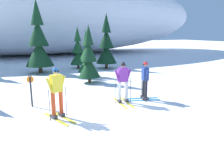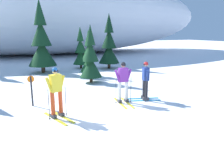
{
  "view_description": "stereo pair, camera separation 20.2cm",
  "coord_description": "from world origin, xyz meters",
  "px_view_note": "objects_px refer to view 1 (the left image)",
  "views": [
    {
      "loc": [
        -3.64,
        -7.16,
        3.07
      ],
      "look_at": [
        0.33,
        1.02,
        0.95
      ],
      "focal_mm": 36.1,
      "sensor_mm": 36.0,
      "label": 1
    },
    {
      "loc": [
        -3.46,
        -7.25,
        3.07
      ],
      "look_at": [
        0.33,
        1.02,
        0.95
      ],
      "focal_mm": 36.1,
      "sensor_mm": 36.0,
      "label": 2
    }
  ],
  "objects_px": {
    "pine_tree_right": "(78,51)",
    "skier_purple_jacket": "(123,82)",
    "pine_tree_far_right": "(106,46)",
    "trail_marker_post": "(31,89)",
    "pine_tree_center_left": "(39,43)",
    "skier_yellow_jacket": "(57,92)",
    "pine_tree_center": "(89,59)",
    "skier_navy_jacket": "(145,80)",
    "pine_tree_center_right": "(87,57)"
  },
  "relations": [
    {
      "from": "pine_tree_right",
      "to": "trail_marker_post",
      "type": "height_order",
      "value": "pine_tree_right"
    },
    {
      "from": "pine_tree_far_right",
      "to": "pine_tree_right",
      "type": "bearing_deg",
      "value": 153.26
    },
    {
      "from": "pine_tree_right",
      "to": "pine_tree_far_right",
      "type": "relative_size",
      "value": 0.77
    },
    {
      "from": "skier_yellow_jacket",
      "to": "skier_purple_jacket",
      "type": "bearing_deg",
      "value": 10.62
    },
    {
      "from": "skier_navy_jacket",
      "to": "skier_yellow_jacket",
      "type": "height_order",
      "value": "skier_yellow_jacket"
    },
    {
      "from": "pine_tree_center",
      "to": "pine_tree_center_left",
      "type": "bearing_deg",
      "value": 114.58
    },
    {
      "from": "skier_purple_jacket",
      "to": "pine_tree_center_left",
      "type": "bearing_deg",
      "value": 102.82
    },
    {
      "from": "pine_tree_center_left",
      "to": "pine_tree_right",
      "type": "xyz_separation_m",
      "value": [
        3.26,
        0.86,
        -0.79
      ]
    },
    {
      "from": "pine_tree_right",
      "to": "pine_tree_center",
      "type": "bearing_deg",
      "value": -100.82
    },
    {
      "from": "pine_tree_right",
      "to": "pine_tree_far_right",
      "type": "xyz_separation_m",
      "value": [
        2.15,
        -1.08,
        0.44
      ]
    },
    {
      "from": "skier_navy_jacket",
      "to": "pine_tree_center",
      "type": "height_order",
      "value": "pine_tree_center"
    },
    {
      "from": "skier_yellow_jacket",
      "to": "pine_tree_center",
      "type": "bearing_deg",
      "value": 58.39
    },
    {
      "from": "skier_yellow_jacket",
      "to": "pine_tree_right",
      "type": "distance_m",
      "value": 11.44
    },
    {
      "from": "trail_marker_post",
      "to": "pine_tree_center_left",
      "type": "bearing_deg",
      "value": 78.88
    },
    {
      "from": "pine_tree_center_right",
      "to": "trail_marker_post",
      "type": "distance_m",
      "value": 6.81
    },
    {
      "from": "skier_purple_jacket",
      "to": "pine_tree_center",
      "type": "bearing_deg",
      "value": 88.86
    },
    {
      "from": "skier_purple_jacket",
      "to": "pine_tree_far_right",
      "type": "bearing_deg",
      "value": 69.77
    },
    {
      "from": "pine_tree_center",
      "to": "pine_tree_right",
      "type": "relative_size",
      "value": 1.0
    },
    {
      "from": "pine_tree_center_left",
      "to": "trail_marker_post",
      "type": "distance_m",
      "value": 8.32
    },
    {
      "from": "skier_navy_jacket",
      "to": "skier_purple_jacket",
      "type": "height_order",
      "value": "skier_purple_jacket"
    },
    {
      "from": "skier_purple_jacket",
      "to": "skier_yellow_jacket",
      "type": "bearing_deg",
      "value": -169.38
    },
    {
      "from": "skier_purple_jacket",
      "to": "pine_tree_center_left",
      "type": "distance_m",
      "value": 9.55
    },
    {
      "from": "skier_yellow_jacket",
      "to": "trail_marker_post",
      "type": "xyz_separation_m",
      "value": [
        -0.69,
        1.76,
        -0.23
      ]
    },
    {
      "from": "pine_tree_right",
      "to": "skier_purple_jacket",
      "type": "bearing_deg",
      "value": -96.59
    },
    {
      "from": "pine_tree_center",
      "to": "skier_yellow_jacket",
      "type": "bearing_deg",
      "value": -121.61
    },
    {
      "from": "skier_navy_jacket",
      "to": "pine_tree_center_left",
      "type": "relative_size",
      "value": 0.33
    },
    {
      "from": "pine_tree_center_left",
      "to": "pine_tree_right",
      "type": "relative_size",
      "value": 1.54
    },
    {
      "from": "skier_yellow_jacket",
      "to": "pine_tree_center",
      "type": "distance_m",
      "value": 5.9
    },
    {
      "from": "skier_navy_jacket",
      "to": "pine_tree_far_right",
      "type": "height_order",
      "value": "pine_tree_far_right"
    },
    {
      "from": "skier_navy_jacket",
      "to": "skier_yellow_jacket",
      "type": "xyz_separation_m",
      "value": [
        -4.11,
        -0.54,
        0.05
      ]
    },
    {
      "from": "skier_navy_jacket",
      "to": "skier_yellow_jacket",
      "type": "bearing_deg",
      "value": -172.56
    },
    {
      "from": "pine_tree_center",
      "to": "pine_tree_center_right",
      "type": "height_order",
      "value": "pine_tree_center"
    },
    {
      "from": "skier_navy_jacket",
      "to": "skier_purple_jacket",
      "type": "xyz_separation_m",
      "value": [
        -1.12,
        0.02,
        0.02
      ]
    },
    {
      "from": "pine_tree_far_right",
      "to": "skier_purple_jacket",
      "type": "bearing_deg",
      "value": -110.23
    },
    {
      "from": "pine_tree_right",
      "to": "pine_tree_far_right",
      "type": "bearing_deg",
      "value": -26.74
    },
    {
      "from": "skier_navy_jacket",
      "to": "pine_tree_center_left",
      "type": "distance_m",
      "value": 9.88
    },
    {
      "from": "pine_tree_center",
      "to": "pine_tree_far_right",
      "type": "height_order",
      "value": "pine_tree_far_right"
    },
    {
      "from": "pine_tree_far_right",
      "to": "skier_yellow_jacket",
      "type": "bearing_deg",
      "value": -123.42
    },
    {
      "from": "skier_yellow_jacket",
      "to": "pine_tree_center_left",
      "type": "height_order",
      "value": "pine_tree_center_left"
    },
    {
      "from": "skier_yellow_jacket",
      "to": "pine_tree_right",
      "type": "height_order",
      "value": "pine_tree_right"
    },
    {
      "from": "pine_tree_center_left",
      "to": "pine_tree_center",
      "type": "relative_size",
      "value": 1.54
    },
    {
      "from": "skier_purple_jacket",
      "to": "pine_tree_center",
      "type": "height_order",
      "value": "pine_tree_center"
    },
    {
      "from": "skier_yellow_jacket",
      "to": "trail_marker_post",
      "type": "bearing_deg",
      "value": 111.32
    },
    {
      "from": "pine_tree_center_right",
      "to": "trail_marker_post",
      "type": "xyz_separation_m",
      "value": [
        -4.31,
        -5.23,
        -0.6
      ]
    },
    {
      "from": "pine_tree_right",
      "to": "pine_tree_far_right",
      "type": "height_order",
      "value": "pine_tree_far_right"
    },
    {
      "from": "skier_navy_jacket",
      "to": "trail_marker_post",
      "type": "relative_size",
      "value": 1.36
    },
    {
      "from": "pine_tree_far_right",
      "to": "trail_marker_post",
      "type": "xyz_separation_m",
      "value": [
        -6.99,
        -7.8,
        -1.16
      ]
    },
    {
      "from": "skier_yellow_jacket",
      "to": "trail_marker_post",
      "type": "relative_size",
      "value": 1.43
    },
    {
      "from": "pine_tree_far_right",
      "to": "trail_marker_post",
      "type": "distance_m",
      "value": 10.54
    },
    {
      "from": "pine_tree_center",
      "to": "pine_tree_right",
      "type": "xyz_separation_m",
      "value": [
        1.08,
        5.64,
        0.0
      ]
    }
  ]
}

